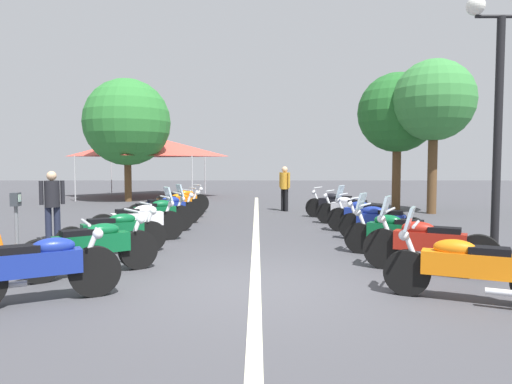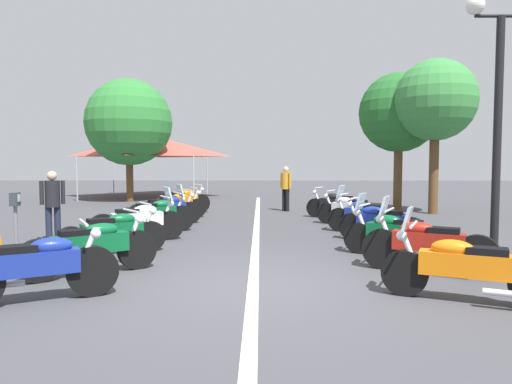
{
  "view_description": "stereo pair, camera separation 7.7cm",
  "coord_description": "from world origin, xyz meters",
  "px_view_note": "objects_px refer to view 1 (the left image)",
  "views": [
    {
      "loc": [
        -6.65,
        -0.03,
        1.78
      ],
      "look_at": [
        4.59,
        0.0,
        1.07
      ],
      "focal_mm": 32.91,
      "sensor_mm": 36.0,
      "label": 1
    },
    {
      "loc": [
        -6.65,
        -0.1,
        1.78
      ],
      "look_at": [
        4.59,
        0.0,
        1.07
      ],
      "focal_mm": 32.91,
      "sensor_mm": 36.0,
      "label": 2
    }
  ],
  "objects_px": {
    "motorcycle_right_row_6": "(336,204)",
    "roadside_tree_1": "(434,101)",
    "motorcycle_left_row_0": "(40,267)",
    "bystander_1": "(52,201)",
    "motorcycle_left_row_5": "(165,209)",
    "motorcycle_left_row_3": "(139,221)",
    "motorcycle_right_row_3": "(380,222)",
    "motorcycle_left_row_7": "(182,200)",
    "traffic_cone_0": "(1,253)",
    "roadside_tree_0": "(127,122)",
    "motorcycle_left_row_2": "(114,232)",
    "motorcycle_right_row_2": "(395,233)",
    "street_lamp_twin_globe": "(499,81)",
    "motorcycle_right_row_1": "(427,244)",
    "roadside_tree_2": "(398,113)",
    "motorcycle_left_row_6": "(175,205)",
    "motorcycle_right_row_0": "(466,266)",
    "parking_meter": "(16,216)",
    "motorcycle_right_row_4": "(365,215)",
    "motorcycle_left_row_4": "(156,214)",
    "motorcycle_left_row_1": "(93,246)",
    "motorcycle_right_row_5": "(349,209)",
    "bystander_0": "(285,185)",
    "event_tent": "(147,146)"
  },
  "relations": [
    {
      "from": "motorcycle_left_row_3",
      "to": "motorcycle_right_row_6",
      "type": "distance_m",
      "value": 6.82
    },
    {
      "from": "motorcycle_right_row_0",
      "to": "motorcycle_right_row_4",
      "type": "distance_m",
      "value": 5.83
    },
    {
      "from": "motorcycle_left_row_5",
      "to": "roadside_tree_2",
      "type": "height_order",
      "value": "roadside_tree_2"
    },
    {
      "from": "motorcycle_right_row_6",
      "to": "bystander_0",
      "type": "height_order",
      "value": "bystander_0"
    },
    {
      "from": "traffic_cone_0",
      "to": "roadside_tree_1",
      "type": "distance_m",
      "value": 13.96
    },
    {
      "from": "motorcycle_left_row_2",
      "to": "roadside_tree_2",
      "type": "xyz_separation_m",
      "value": [
        8.78,
        -8.03,
        3.19
      ]
    },
    {
      "from": "motorcycle_left_row_2",
      "to": "motorcycle_left_row_3",
      "type": "bearing_deg",
      "value": 53.04
    },
    {
      "from": "motorcycle_left_row_7",
      "to": "traffic_cone_0",
      "type": "bearing_deg",
      "value": -131.7
    },
    {
      "from": "street_lamp_twin_globe",
      "to": "roadside_tree_1",
      "type": "relative_size",
      "value": 0.87
    },
    {
      "from": "motorcycle_left_row_2",
      "to": "motorcycle_right_row_6",
      "type": "bearing_deg",
      "value": 15.48
    },
    {
      "from": "parking_meter",
      "to": "bystander_1",
      "type": "distance_m",
      "value": 2.84
    },
    {
      "from": "parking_meter",
      "to": "bystander_1",
      "type": "xyz_separation_m",
      "value": [
        2.77,
        0.62,
        0.03
      ]
    },
    {
      "from": "bystander_1",
      "to": "roadside_tree_1",
      "type": "xyz_separation_m",
      "value": [
        5.9,
        -10.67,
        2.97
      ]
    },
    {
      "from": "motorcycle_left_row_4",
      "to": "roadside_tree_1",
      "type": "relative_size",
      "value": 0.35
    },
    {
      "from": "motorcycle_right_row_5",
      "to": "motorcycle_right_row_6",
      "type": "bearing_deg",
      "value": -56.87
    },
    {
      "from": "motorcycle_right_row_1",
      "to": "street_lamp_twin_globe",
      "type": "bearing_deg",
      "value": -125.32
    },
    {
      "from": "motorcycle_right_row_2",
      "to": "bystander_1",
      "type": "xyz_separation_m",
      "value": [
        1.63,
        7.19,
        0.47
      ]
    },
    {
      "from": "roadside_tree_1",
      "to": "roadside_tree_2",
      "type": "height_order",
      "value": "roadside_tree_1"
    },
    {
      "from": "motorcycle_right_row_2",
      "to": "roadside_tree_0",
      "type": "distance_m",
      "value": 15.56
    },
    {
      "from": "motorcycle_left_row_7",
      "to": "motorcycle_right_row_4",
      "type": "distance_m",
      "value": 7.06
    },
    {
      "from": "motorcycle_left_row_0",
      "to": "roadside_tree_2",
      "type": "xyz_separation_m",
      "value": [
        11.88,
        -8.01,
        3.17
      ]
    },
    {
      "from": "motorcycle_left_row_4",
      "to": "roadside_tree_1",
      "type": "height_order",
      "value": "roadside_tree_1"
    },
    {
      "from": "bystander_0",
      "to": "event_tent",
      "type": "bearing_deg",
      "value": 93.38
    },
    {
      "from": "motorcycle_right_row_0",
      "to": "parking_meter",
      "type": "bearing_deg",
      "value": 9.75
    },
    {
      "from": "roadside_tree_2",
      "to": "traffic_cone_0",
      "type": "bearing_deg",
      "value": 136.81
    },
    {
      "from": "street_lamp_twin_globe",
      "to": "motorcycle_left_row_2",
      "type": "bearing_deg",
      "value": 84.3
    },
    {
      "from": "motorcycle_left_row_0",
      "to": "bystander_1",
      "type": "relative_size",
      "value": 1.16
    },
    {
      "from": "motorcycle_right_row_0",
      "to": "motorcycle_right_row_4",
      "type": "xyz_separation_m",
      "value": [
        5.83,
        -0.05,
        0.0
      ]
    },
    {
      "from": "motorcycle_left_row_4",
      "to": "roadside_tree_1",
      "type": "xyz_separation_m",
      "value": [
        4.47,
        -8.66,
        3.42
      ]
    },
    {
      "from": "motorcycle_left_row_6",
      "to": "roadside_tree_2",
      "type": "relative_size",
      "value": 0.37
    },
    {
      "from": "motorcycle_left_row_0",
      "to": "motorcycle_right_row_2",
      "type": "distance_m",
      "value": 6.11
    },
    {
      "from": "motorcycle_right_row_6",
      "to": "roadside_tree_1",
      "type": "bearing_deg",
      "value": -127.93
    },
    {
      "from": "bystander_0",
      "to": "bystander_1",
      "type": "relative_size",
      "value": 1.03
    },
    {
      "from": "motorcycle_left_row_0",
      "to": "roadside_tree_0",
      "type": "bearing_deg",
      "value": 73.07
    },
    {
      "from": "motorcycle_right_row_5",
      "to": "motorcycle_left_row_1",
      "type": "bearing_deg",
      "value": 77.92
    },
    {
      "from": "motorcycle_left_row_0",
      "to": "motorcycle_right_row_2",
      "type": "height_order",
      "value": "motorcycle_right_row_2"
    },
    {
      "from": "street_lamp_twin_globe",
      "to": "traffic_cone_0",
      "type": "bearing_deg",
      "value": 94.31
    },
    {
      "from": "traffic_cone_0",
      "to": "roadside_tree_0",
      "type": "height_order",
      "value": "roadside_tree_0"
    },
    {
      "from": "motorcycle_left_row_5",
      "to": "bystander_1",
      "type": "relative_size",
      "value": 1.23
    },
    {
      "from": "bystander_0",
      "to": "motorcycle_right_row_0",
      "type": "bearing_deg",
      "value": -121.75
    },
    {
      "from": "motorcycle_right_row_0",
      "to": "roadside_tree_0",
      "type": "relative_size",
      "value": 0.36
    },
    {
      "from": "roadside_tree_0",
      "to": "roadside_tree_2",
      "type": "xyz_separation_m",
      "value": [
        -3.7,
        -11.18,
        0.03
      ]
    },
    {
      "from": "motorcycle_left_row_1",
      "to": "roadside_tree_0",
      "type": "xyz_separation_m",
      "value": [
        14.11,
        3.33,
        3.14
      ]
    },
    {
      "from": "motorcycle_left_row_6",
      "to": "roadside_tree_2",
      "type": "bearing_deg",
      "value": -5.42
    },
    {
      "from": "motorcycle_left_row_6",
      "to": "motorcycle_right_row_5",
      "type": "xyz_separation_m",
      "value": [
        -1.52,
        -5.25,
        -0.0
      ]
    },
    {
      "from": "motorcycle_right_row_3",
      "to": "motorcycle_right_row_4",
      "type": "distance_m",
      "value": 1.32
    },
    {
      "from": "bystander_0",
      "to": "roadside_tree_1",
      "type": "distance_m",
      "value": 5.93
    },
    {
      "from": "roadside_tree_0",
      "to": "motorcycle_right_row_5",
      "type": "bearing_deg",
      "value": -133.49
    },
    {
      "from": "bystander_1",
      "to": "motorcycle_right_row_2",
      "type": "bearing_deg",
      "value": 48.77
    },
    {
      "from": "motorcycle_left_row_3",
      "to": "motorcycle_right_row_3",
      "type": "height_order",
      "value": "motorcycle_left_row_3"
    }
  ]
}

